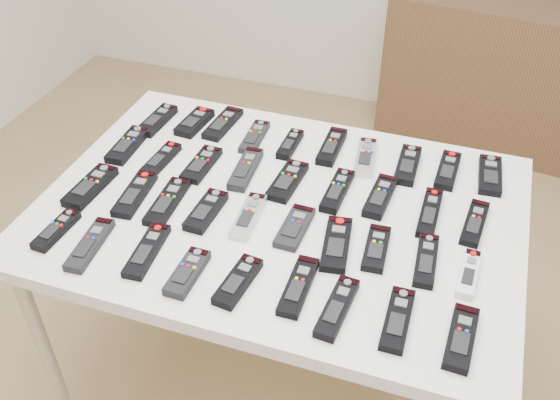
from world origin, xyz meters
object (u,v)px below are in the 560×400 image
(remote_31, at_px, (147,251))
(remote_11, at_px, (161,159))
(remote_23, at_px, (248,216))
(remote_16, at_px, (380,196))
(remote_6, at_px, (365,157))
(remote_26, at_px, (376,248))
(remote_22, at_px, (206,211))
(remote_37, at_px, (461,338))
(remote_24, at_px, (295,227))
(remote_1, at_px, (194,122))
(remote_36, at_px, (398,319))
(remote_0, at_px, (157,120))
(remote_25, at_px, (336,244))
(remote_18, at_px, (475,223))
(remote_32, at_px, (187,273))
(remote_35, at_px, (337,308))
(remote_29, at_px, (56,230))
(remote_34, at_px, (298,286))
(remote_8, at_px, (448,170))
(remote_20, at_px, (135,194))
(remote_27, at_px, (426,260))
(remote_33, at_px, (238,281))
(remote_21, at_px, (167,202))
(remote_7, at_px, (408,165))
(remote_15, at_px, (337,191))
(remote_14, at_px, (288,181))
(remote_12, at_px, (201,164))
(remote_19, at_px, (91,186))
(remote_3, at_px, (255,137))
(table, at_px, (280,222))
(remote_5, at_px, (332,147))
(sideboard, at_px, (538,84))
(remote_2, at_px, (223,124))
(remote_17, at_px, (430,213))
(remote_30, at_px, (90,245))

(remote_31, bearing_deg, remote_11, 107.51)
(remote_23, bearing_deg, remote_16, 28.92)
(remote_6, distance_m, remote_26, 0.38)
(remote_22, distance_m, remote_37, 0.70)
(remote_22, distance_m, remote_24, 0.24)
(remote_1, distance_m, remote_36, 0.95)
(remote_0, height_order, remote_36, remote_0)
(remote_23, height_order, remote_25, remote_25)
(remote_18, distance_m, remote_32, 0.73)
(remote_31, distance_m, remote_35, 0.48)
(remote_29, xyz_separation_m, remote_34, (0.63, 0.01, -0.00))
(remote_8, bearing_deg, remote_20, -152.24)
(remote_27, height_order, remote_33, remote_33)
(remote_21, xyz_separation_m, remote_22, (0.11, -0.00, 0.00))
(remote_7, relative_size, remote_15, 0.98)
(remote_15, height_order, remote_32, remote_15)
(remote_7, relative_size, remote_29, 1.18)
(remote_1, xyz_separation_m, remote_34, (0.52, -0.56, -0.00))
(remote_25, bearing_deg, remote_35, -83.20)
(remote_14, xyz_separation_m, remote_22, (-0.16, -0.19, 0.00))
(remote_12, relative_size, remote_31, 0.91)
(remote_11, distance_m, remote_34, 0.63)
(remote_18, bearing_deg, remote_19, -164.46)
(remote_6, distance_m, remote_29, 0.86)
(remote_18, height_order, remote_36, remote_36)
(remote_8, xyz_separation_m, remote_18, (0.09, -0.21, -0.00))
(remote_11, bearing_deg, remote_27, -8.49)
(remote_3, xyz_separation_m, remote_19, (-0.33, -0.38, 0.00))
(remote_15, bearing_deg, remote_31, -133.26)
(remote_0, distance_m, remote_19, 0.36)
(remote_12, xyz_separation_m, remote_23, (0.21, -0.17, 0.00))
(table, distance_m, remote_31, 0.37)
(remote_29, distance_m, remote_35, 0.73)
(remote_5, relative_size, remote_31, 0.98)
(remote_36, bearing_deg, remote_24, 143.75)
(sideboard, distance_m, remote_8, 1.56)
(sideboard, xyz_separation_m, remote_37, (-0.22, -2.06, 0.42))
(remote_22, xyz_separation_m, remote_37, (0.67, -0.20, -0.00))
(remote_15, relative_size, remote_33, 1.13)
(sideboard, relative_size, remote_2, 8.16)
(remote_36, bearing_deg, remote_20, 164.07)
(remote_7, distance_m, remote_11, 0.70)
(remote_5, height_order, remote_31, remote_5)
(table, height_order, sideboard, table)
(remote_29, height_order, remote_36, same)
(table, distance_m, remote_29, 0.57)
(remote_23, distance_m, remote_33, 0.23)
(remote_17, height_order, remote_30, same)
(remote_18, height_order, remote_19, remote_19)
(remote_1, distance_m, remote_16, 0.65)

